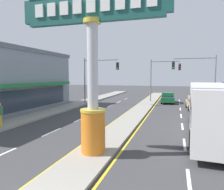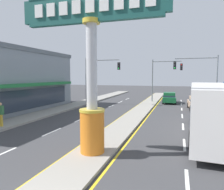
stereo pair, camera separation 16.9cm
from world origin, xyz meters
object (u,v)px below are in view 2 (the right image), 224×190
(pedestrian_far_side, at_px, (1,113))
(bus_mid_left_lane, at_px, (212,107))
(district_sign, at_px, (92,70))
(sedan_far_right_lane, at_px, (169,98))
(sedan_near_left_lane, at_px, (197,103))
(traffic_light_left_side, at_px, (98,73))
(traffic_light_median_far, at_px, (163,73))
(traffic_light_right_side, at_px, (200,72))

(pedestrian_far_side, bearing_deg, bus_mid_left_lane, 10.99)
(pedestrian_far_side, bearing_deg, district_sign, -17.61)
(bus_mid_left_lane, height_order, pedestrian_far_side, bus_mid_left_lane)
(sedan_far_right_lane, distance_m, sedan_near_left_lane, 6.07)
(traffic_light_left_side, bearing_deg, sedan_far_right_lane, 28.26)
(bus_mid_left_lane, xyz_separation_m, pedestrian_far_side, (-14.26, -2.77, -0.70))
(sedan_near_left_lane, distance_m, pedestrian_far_side, 19.74)
(sedan_near_left_lane, xyz_separation_m, pedestrian_far_side, (-14.27, -13.64, 0.38))
(district_sign, relative_size, traffic_light_left_side, 1.22)
(traffic_light_median_far, distance_m, sedan_far_right_lane, 3.54)
(sedan_far_right_lane, height_order, sedan_near_left_lane, same)
(traffic_light_median_far, xyz_separation_m, sedan_far_right_lane, (0.95, -0.18, -3.41))
(traffic_light_right_side, bearing_deg, pedestrian_far_side, -135.16)
(traffic_light_right_side, bearing_deg, sedan_near_left_lane, -108.91)
(district_sign, distance_m, pedestrian_far_side, 9.19)
(sedan_near_left_lane, bearing_deg, sedan_far_right_lane, 122.97)
(sedan_near_left_lane, bearing_deg, traffic_light_left_side, 178.56)
(district_sign, height_order, sedan_far_right_lane, district_sign)
(district_sign, xyz_separation_m, traffic_light_median_far, (1.71, 21.55, 0.11))
(traffic_light_median_far, height_order, bus_mid_left_lane, traffic_light_median_far)
(district_sign, bearing_deg, sedan_far_right_lane, 82.91)
(traffic_light_left_side, height_order, pedestrian_far_side, traffic_light_left_side)
(district_sign, bearing_deg, pedestrian_far_side, 162.39)
(traffic_light_median_far, distance_m, sedan_near_left_lane, 7.58)
(traffic_light_right_side, xyz_separation_m, bus_mid_left_lane, (-0.28, -11.70, -2.38))
(traffic_light_right_side, relative_size, bus_mid_left_lane, 0.55)
(pedestrian_far_side, bearing_deg, traffic_light_right_side, 44.84)
(traffic_light_left_side, xyz_separation_m, traffic_light_right_side, (12.48, 0.52, 0.00))
(bus_mid_left_lane, bearing_deg, sedan_near_left_lane, 89.99)
(district_sign, distance_m, bus_mid_left_lane, 8.35)
(traffic_light_left_side, height_order, traffic_light_right_side, same)
(traffic_light_left_side, height_order, sedan_far_right_lane, traffic_light_left_side)
(traffic_light_median_far, bearing_deg, sedan_near_left_lane, -51.14)
(bus_mid_left_lane, bearing_deg, traffic_light_right_side, 88.61)
(district_sign, xyz_separation_m, bus_mid_left_lane, (5.96, 5.41, -2.22))
(traffic_light_median_far, bearing_deg, district_sign, -94.54)
(traffic_light_median_far, distance_m, bus_mid_left_lane, 16.86)
(traffic_light_left_side, bearing_deg, traffic_light_right_side, 2.37)
(sedan_near_left_lane, bearing_deg, traffic_light_right_side, 71.09)
(bus_mid_left_lane, bearing_deg, pedestrian_far_side, -169.01)
(traffic_light_right_side, distance_m, pedestrian_far_side, 20.75)
(sedan_far_right_lane, bearing_deg, traffic_light_left_side, -151.74)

